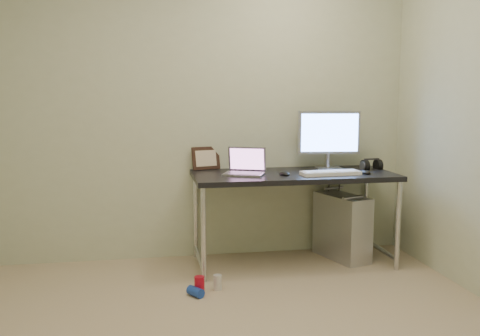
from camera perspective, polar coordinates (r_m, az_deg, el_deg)
name	(u,v)px	position (r m, az deg, el deg)	size (l,w,h in m)	color
wall_back	(203,110)	(4.49, -4.02, 6.22)	(3.50, 0.02, 2.50)	beige
desk	(293,182)	(4.33, 5.71, -1.55)	(1.61, 0.70, 0.75)	black
tower_computer	(342,227)	(4.60, 10.81, -6.16)	(0.38, 0.57, 0.58)	#B5B5BA
cable_a	(327,206)	(4.78, 9.25, -4.03)	(0.01, 0.01, 0.70)	black
cable_b	(337,208)	(4.80, 10.34, -4.26)	(0.01, 0.01, 0.72)	black
can_red	(199,286)	(3.80, -4.35, -12.39)	(0.07, 0.07, 0.13)	#B30C1F
can_white	(217,282)	(3.88, -2.42, -12.09)	(0.06, 0.06, 0.11)	silver
can_blue	(196,292)	(3.77, -4.76, -13.02)	(0.07, 0.07, 0.12)	#1C3FAB
laptop	(245,168)	(4.22, 0.56, -0.01)	(0.38, 0.35, 0.21)	#A6A6AD
monitor	(329,135)	(4.54, 9.48, 3.46)	(0.52, 0.18, 0.49)	#A6A6AD
keyboard	(331,173)	(4.26, 9.63, -0.52)	(0.47, 0.15, 0.03)	white
mouse_right	(365,172)	(4.36, 13.24, -0.37)	(0.07, 0.11, 0.04)	black
mouse_left	(285,173)	(4.19, 4.77, -0.50)	(0.07, 0.12, 0.04)	black
headphones	(371,166)	(4.64, 13.84, 0.26)	(0.18, 0.11, 0.11)	black
picture_frame	(206,158)	(4.49, -3.66, 1.06)	(0.24, 0.03, 0.19)	black
webcam	(241,160)	(4.48, 0.09, 0.86)	(0.04, 0.03, 0.11)	silver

